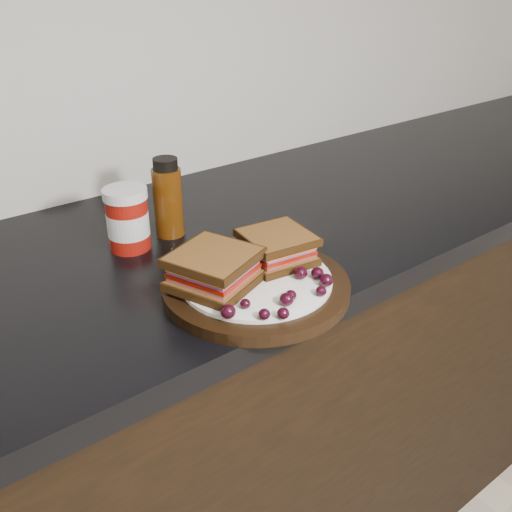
{
  "coord_description": "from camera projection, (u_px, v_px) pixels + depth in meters",
  "views": [
    {
      "loc": [
        -0.38,
        0.92,
        1.35
      ],
      "look_at": [
        0.06,
        1.5,
        0.96
      ],
      "focal_mm": 40.0,
      "sensor_mm": 36.0,
      "label": 1
    }
  ],
  "objects": [
    {
      "name": "grape_10",
      "position": [
        299.0,
        256.0,
        0.88
      ],
      "size": [
        0.02,
        0.02,
        0.02
      ],
      "primitive_type": "ellipsoid",
      "color": "black",
      "rests_on": "plate"
    },
    {
      "name": "plate",
      "position": [
        256.0,
        286.0,
        0.85
      ],
      "size": [
        0.28,
        0.28,
        0.02
      ],
      "primitive_type": "cylinder",
      "color": "black",
      "rests_on": "countertop"
    },
    {
      "name": "grape_9",
      "position": [
        301.0,
        273.0,
        0.84
      ],
      "size": [
        0.02,
        0.02,
        0.02
      ],
      "primitive_type": "ellipsoid",
      "color": "black",
      "rests_on": "plate"
    },
    {
      "name": "grape_16",
      "position": [
        208.0,
        293.0,
        0.79
      ],
      "size": [
        0.02,
        0.02,
        0.01
      ],
      "primitive_type": "ellipsoid",
      "color": "black",
      "rests_on": "plate"
    },
    {
      "name": "oil_bottle",
      "position": [
        168.0,
        197.0,
        1.0
      ],
      "size": [
        0.06,
        0.06,
        0.14
      ],
      "primitive_type": "cylinder",
      "rotation": [
        0.0,
        0.0,
        -0.24
      ],
      "color": "#482407",
      "rests_on": "countertop"
    },
    {
      "name": "grape_2",
      "position": [
        264.0,
        314.0,
        0.74
      ],
      "size": [
        0.02,
        0.02,
        0.01
      ],
      "primitive_type": "ellipsoid",
      "color": "black",
      "rests_on": "plate"
    },
    {
      "name": "grape_1",
      "position": [
        245.0,
        304.0,
        0.77
      ],
      "size": [
        0.01,
        0.01,
        0.01
      ],
      "primitive_type": "ellipsoid",
      "color": "black",
      "rests_on": "plate"
    },
    {
      "name": "grape_13",
      "position": [
        267.0,
        245.0,
        0.92
      ],
      "size": [
        0.02,
        0.02,
        0.02
      ],
      "primitive_type": "ellipsoid",
      "color": "black",
      "rests_on": "plate"
    },
    {
      "name": "grape_0",
      "position": [
        228.0,
        312.0,
        0.75
      ],
      "size": [
        0.02,
        0.02,
        0.02
      ],
      "primitive_type": "ellipsoid",
      "color": "black",
      "rests_on": "plate"
    },
    {
      "name": "countertop",
      "position": [
        154.0,
        264.0,
        0.97
      ],
      "size": [
        3.98,
        0.6,
        0.04
      ],
      "primitive_type": "cube",
      "color": "black",
      "rests_on": "base_cabinets"
    },
    {
      "name": "sandwich_right",
      "position": [
        277.0,
        247.0,
        0.88
      ],
      "size": [
        0.11,
        0.11,
        0.05
      ],
      "primitive_type": null,
      "rotation": [
        0.0,
        0.0,
        -0.13
      ],
      "color": "brown",
      "rests_on": "plate"
    },
    {
      "name": "grape_19",
      "position": [
        205.0,
        279.0,
        0.83
      ],
      "size": [
        0.02,
        0.02,
        0.02
      ],
      "primitive_type": "ellipsoid",
      "color": "black",
      "rests_on": "plate"
    },
    {
      "name": "base_cabinets",
      "position": [
        172.0,
        454.0,
        1.18
      ],
      "size": [
        3.96,
        0.58,
        0.86
      ],
      "primitive_type": "cube",
      "color": "black",
      "rests_on": "ground_plane"
    },
    {
      "name": "grape_15",
      "position": [
        220.0,
        281.0,
        0.82
      ],
      "size": [
        0.02,
        0.02,
        0.02
      ],
      "primitive_type": "ellipsoid",
      "color": "black",
      "rests_on": "plate"
    },
    {
      "name": "grape_18",
      "position": [
        201.0,
        274.0,
        0.84
      ],
      "size": [
        0.02,
        0.02,
        0.02
      ],
      "primitive_type": "ellipsoid",
      "color": "black",
      "rests_on": "plate"
    },
    {
      "name": "condiment_jar",
      "position": [
        128.0,
        219.0,
        0.96
      ],
      "size": [
        0.09,
        0.09,
        0.11
      ],
      "primitive_type": "cylinder",
      "rotation": [
        0.0,
        0.0,
        -0.35
      ],
      "color": "maroon",
      "rests_on": "countertop"
    },
    {
      "name": "grape_8",
      "position": [
        317.0,
        273.0,
        0.84
      ],
      "size": [
        0.02,
        0.02,
        0.02
      ],
      "primitive_type": "ellipsoid",
      "color": "black",
      "rests_on": "plate"
    },
    {
      "name": "grape_12",
      "position": [
        290.0,
        253.0,
        0.9
      ],
      "size": [
        0.02,
        0.02,
        0.02
      ],
      "primitive_type": "ellipsoid",
      "color": "black",
      "rests_on": "plate"
    },
    {
      "name": "sandwich_left",
      "position": [
        214.0,
        269.0,
        0.81
      ],
      "size": [
        0.14,
        0.14,
        0.05
      ],
      "primitive_type": null,
      "rotation": [
        0.0,
        0.0,
        0.37
      ],
      "color": "brown",
      "rests_on": "plate"
    },
    {
      "name": "grape_5",
      "position": [
        291.0,
        295.0,
        0.78
      ],
      "size": [
        0.02,
        0.02,
        0.02
      ],
      "primitive_type": "ellipsoid",
      "color": "black",
      "rests_on": "plate"
    },
    {
      "name": "grape_14",
      "position": [
        203.0,
        274.0,
        0.84
      ],
      "size": [
        0.02,
        0.02,
        0.01
      ],
      "primitive_type": "ellipsoid",
      "color": "black",
      "rests_on": "plate"
    },
    {
      "name": "grape_20",
      "position": [
        225.0,
        289.0,
        0.8
      ],
      "size": [
        0.02,
        0.02,
        0.02
      ],
      "primitive_type": "ellipsoid",
      "color": "black",
      "rests_on": "plate"
    },
    {
      "name": "grape_3",
      "position": [
        283.0,
        313.0,
        0.75
      ],
      "size": [
        0.02,
        0.02,
        0.02
      ],
      "primitive_type": "ellipsoid",
      "color": "black",
      "rests_on": "plate"
    },
    {
      "name": "grape_7",
      "position": [
        326.0,
        280.0,
        0.82
      ],
      "size": [
        0.02,
        0.02,
        0.02
      ],
      "primitive_type": "ellipsoid",
      "color": "black",
      "rests_on": "plate"
    },
    {
      "name": "grape_11",
      "position": [
        291.0,
        261.0,
        0.87
      ],
      "size": [
        0.02,
        0.02,
        0.02
      ],
      "primitive_type": "ellipsoid",
      "color": "black",
      "rests_on": "plate"
    },
    {
      "name": "grape_4",
      "position": [
        287.0,
        299.0,
        0.77
      ],
      "size": [
        0.02,
        0.02,
        0.02
      ],
      "primitive_type": "ellipsoid",
      "color": "black",
      "rests_on": "plate"
    },
    {
      "name": "grape_17",
      "position": [
        208.0,
        292.0,
        0.79
      ],
      "size": [
        0.02,
        0.02,
        0.02
      ],
      "primitive_type": "ellipsoid",
      "color": "black",
      "rests_on": "plate"
    },
    {
      "name": "grape_6",
      "position": [
        321.0,
        291.0,
        0.8
      ],
      "size": [
        0.02,
        0.02,
        0.01
      ],
      "primitive_type": "ellipsoid",
      "color": "black",
      "rests_on": "plate"
    }
  ]
}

